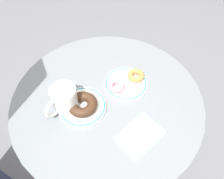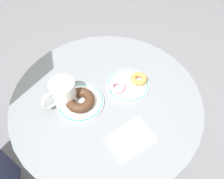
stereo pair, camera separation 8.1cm
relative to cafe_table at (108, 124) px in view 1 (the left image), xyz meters
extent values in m
cube|color=slate|center=(0.00, 0.00, -0.57)|extent=(7.00, 7.00, 0.02)
cylinder|color=slate|center=(0.00, 0.00, 0.20)|extent=(0.72, 0.72, 0.02)
cylinder|color=slate|center=(0.00, 0.00, -0.17)|extent=(0.06, 0.06, 0.72)
cylinder|color=slate|center=(0.00, 0.00, -0.54)|extent=(0.33, 0.33, 0.03)
cylinder|color=white|center=(-0.10, 0.01, 0.21)|extent=(0.17, 0.17, 0.01)
torus|color=teal|center=(-0.10, 0.01, 0.22)|extent=(0.17, 0.17, 0.01)
cylinder|color=white|center=(0.10, 0.01, 0.21)|extent=(0.17, 0.17, 0.01)
torus|color=teal|center=(0.10, 0.01, 0.22)|extent=(0.16, 0.16, 0.01)
torus|color=#422819|center=(-0.10, 0.01, 0.24)|extent=(0.12, 0.12, 0.04)
torus|color=#BC7F42|center=(0.14, 0.01, 0.23)|extent=(0.07, 0.07, 0.02)
torus|color=pink|center=(0.05, 0.01, 0.23)|extent=(0.09, 0.09, 0.02)
cube|color=white|center=(0.01, -0.19, 0.21)|extent=(0.16, 0.12, 0.01)
cylinder|color=white|center=(-0.14, 0.05, 0.26)|extent=(0.09, 0.09, 0.10)
torus|color=white|center=(-0.19, 0.03, 0.26)|extent=(0.08, 0.04, 0.08)
camera|label=1|loc=(-0.24, -0.41, 0.88)|focal=34.67mm
camera|label=2|loc=(-0.17, -0.44, 0.88)|focal=34.67mm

